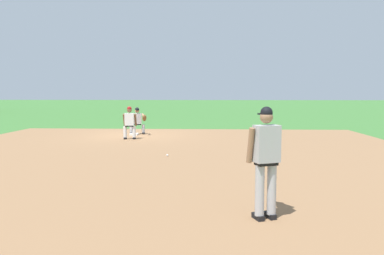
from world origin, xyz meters
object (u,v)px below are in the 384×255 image
(first_baseman, at_px, (138,120))
(baserunner, at_px, (129,121))
(baseball, at_px, (167,155))
(first_base_bag, at_px, (134,134))
(pitcher, at_px, (266,156))

(first_baseman, relative_size, baserunner, 0.92)
(baseball, height_order, first_baseman, first_baseman)
(first_baseman, distance_m, baserunner, 1.87)
(first_baseman, bearing_deg, first_base_bag, 158.62)
(first_base_bag, bearing_deg, pitcher, -158.70)
(pitcher, bearing_deg, baseball, 21.28)
(first_base_bag, distance_m, baserunner, 1.73)
(first_baseman, bearing_deg, baseball, -160.68)
(baseball, height_order, baserunner, baserunner)
(pitcher, bearing_deg, first_baseman, 20.28)
(first_base_bag, height_order, first_baseman, first_baseman)
(first_baseman, bearing_deg, pitcher, -159.72)
(pitcher, bearing_deg, first_base_bag, 21.30)
(first_base_bag, distance_m, first_baseman, 0.77)
(baseball, xyz_separation_m, baserunner, (4.32, 2.18, 0.76))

